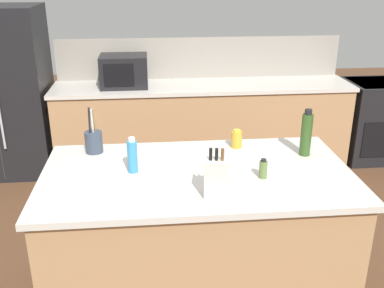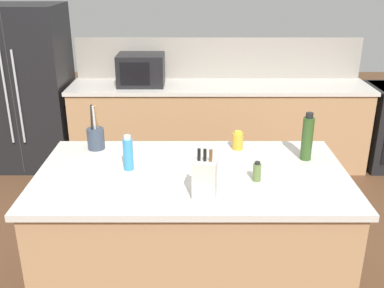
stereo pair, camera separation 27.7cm
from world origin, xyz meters
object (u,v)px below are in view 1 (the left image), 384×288
(spice_jar_oregano, at_px, (263,169))
(refrigerator, at_px, (3,93))
(utensil_crock, at_px, (94,141))
(knife_block, at_px, (216,178))
(honey_jar, at_px, (237,139))
(dish_soap_bottle, at_px, (132,156))
(range_oven, at_px, (377,120))
(olive_oil_bottle, at_px, (306,134))
(microwave, at_px, (124,71))

(spice_jar_oregano, bearing_deg, refrigerator, 133.26)
(refrigerator, height_order, utensil_crock, refrigerator)
(refrigerator, distance_m, knife_block, 3.21)
(spice_jar_oregano, bearing_deg, honey_jar, 97.73)
(utensil_crock, distance_m, dish_soap_bottle, 0.44)
(knife_block, xyz_separation_m, honey_jar, (0.25, 0.71, -0.05))
(utensil_crock, height_order, spice_jar_oregano, utensil_crock)
(utensil_crock, distance_m, honey_jar, 1.00)
(spice_jar_oregano, bearing_deg, range_oven, 49.81)
(spice_jar_oregano, xyz_separation_m, olive_oil_bottle, (0.37, 0.32, 0.10))
(utensil_crock, height_order, honey_jar, utensil_crock)
(range_oven, height_order, knife_block, knife_block)
(knife_block, bearing_deg, refrigerator, 136.63)
(range_oven, xyz_separation_m, spice_jar_oregano, (-1.96, -2.32, 0.53))
(honey_jar, bearing_deg, utensil_crock, 179.65)
(utensil_crock, bearing_deg, microwave, 85.82)
(range_oven, distance_m, microwave, 2.97)
(utensil_crock, relative_size, honey_jar, 2.42)
(honey_jar, relative_size, spice_jar_oregano, 1.06)
(honey_jar, bearing_deg, olive_oil_bottle, -22.27)
(knife_block, relative_size, dish_soap_bottle, 1.26)
(range_oven, bearing_deg, dish_soap_bottle, -141.93)
(range_oven, distance_m, olive_oil_bottle, 2.63)
(refrigerator, xyz_separation_m, olive_oil_bottle, (2.60, -2.05, 0.20))
(knife_block, xyz_separation_m, utensil_crock, (-0.75, 0.71, -0.03))
(refrigerator, height_order, honey_jar, refrigerator)
(refrigerator, xyz_separation_m, microwave, (1.29, -0.05, 0.22))
(knife_block, bearing_deg, spice_jar_oregano, 42.37)
(range_oven, distance_m, honey_jar, 2.77)
(spice_jar_oregano, bearing_deg, olive_oil_bottle, 41.04)
(range_oven, bearing_deg, refrigerator, 179.30)
(knife_block, height_order, utensil_crock, utensil_crock)
(refrigerator, xyz_separation_m, dish_soap_bottle, (1.44, -2.21, 0.16))
(microwave, xyz_separation_m, honey_jar, (0.87, -1.81, -0.10))
(refrigerator, relative_size, olive_oil_bottle, 5.45)
(knife_block, distance_m, olive_oil_bottle, 0.87)
(refrigerator, relative_size, knife_block, 6.14)
(range_oven, height_order, honey_jar, honey_jar)
(knife_block, bearing_deg, range_oven, 57.93)
(microwave, bearing_deg, olive_oil_bottle, -56.73)
(microwave, distance_m, olive_oil_bottle, 2.39)
(range_oven, bearing_deg, microwave, 180.00)
(microwave, xyz_separation_m, olive_oil_bottle, (1.31, -1.99, -0.01))
(knife_block, height_order, honey_jar, knife_block)
(range_oven, height_order, olive_oil_bottle, olive_oil_bottle)
(microwave, distance_m, dish_soap_bottle, 2.16)
(dish_soap_bottle, bearing_deg, spice_jar_oregano, -11.51)
(microwave, bearing_deg, honey_jar, -64.40)
(refrigerator, height_order, range_oven, refrigerator)
(range_oven, relative_size, dish_soap_bottle, 3.98)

